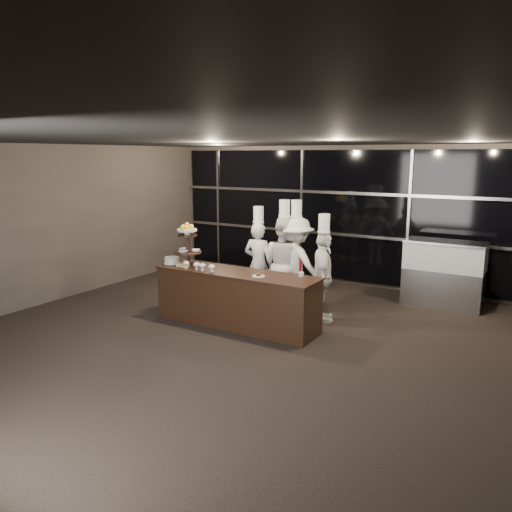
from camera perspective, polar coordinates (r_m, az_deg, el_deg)
The scene contains 14 objects.
room at distance 6.57m, azimuth -4.16°, elevation 0.08°, with size 10.00×10.00×10.00m.
window_wall at distance 10.93m, azimuth 10.95°, elevation 4.48°, with size 8.60×0.10×2.80m.
buffet_counter at distance 8.29m, azimuth -2.26°, elevation -4.85°, with size 2.84×0.74×0.92m.
display_stand at distance 8.67m, azimuth -7.85°, elevation 1.70°, with size 0.48×0.48×0.74m.
compotes at distance 8.32m, azimuth -6.52°, elevation -1.05°, with size 0.64×0.11×0.12m.
layer_cake at distance 8.90m, azimuth -9.57°, elevation -0.50°, with size 0.30×0.30×0.11m.
pastry_squares at distance 8.61m, azimuth -8.38°, elevation -1.04°, with size 0.20×0.13×0.05m.
small_plate at distance 7.84m, azimuth 0.28°, elevation -2.25°, with size 0.20×0.20×0.05m.
chef_cup at distance 7.87m, azimuth 5.20°, elevation -2.10°, with size 0.08×0.08×0.07m, color white.
display_case at distance 9.93m, azimuth 20.67°, elevation -1.54°, with size 1.43×0.63×1.24m.
chef_a at distance 9.32m, azimuth 0.28°, elevation -0.77°, with size 0.59×0.41×1.88m.
chef_b at distance 9.02m, azimuth 3.21°, elevation -0.84°, with size 0.96×0.82×2.02m.
chef_c at distance 9.00m, azimuth 4.56°, elevation -0.90°, with size 1.22×0.85×2.02m.
chef_d at distance 8.46m, azimuth 7.63°, elevation -2.31°, with size 0.74×0.98×1.85m.
Camera 1 is at (3.72, -5.26, 2.79)m, focal length 35.00 mm.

